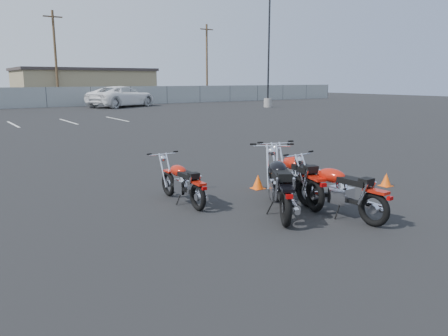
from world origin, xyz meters
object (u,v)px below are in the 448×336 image
motorcycle_front_red (183,183)px  white_van (122,90)px  motorcycle_second_black (280,185)px  motorcycle_third_red (340,191)px  motorcycle_rear_red (297,177)px

motorcycle_front_red → white_van: (10.60, 31.21, 1.06)m
motorcycle_second_black → motorcycle_third_red: 1.09m
motorcycle_second_black → motorcycle_third_red: bearing=-44.4°
motorcycle_front_red → motorcycle_rear_red: (2.01, -1.17, 0.08)m
motorcycle_front_red → motorcycle_rear_red: 2.33m
motorcycle_third_red → white_van: size_ratio=0.28×
motorcycle_third_red → motorcycle_second_black: bearing=135.6°
motorcycle_rear_red → white_van: size_ratio=0.29×
motorcycle_front_red → motorcycle_third_red: size_ratio=0.88×
motorcycle_third_red → motorcycle_rear_red: bearing=87.7°
motorcycle_second_black → motorcycle_rear_red: (0.82, 0.41, -0.02)m
motorcycle_second_black → white_van: size_ratio=0.28×
motorcycle_third_red → motorcycle_rear_red: (0.05, 1.17, 0.03)m
motorcycle_front_red → motorcycle_second_black: 1.98m
motorcycle_second_black → motorcycle_third_red: size_ratio=1.03×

